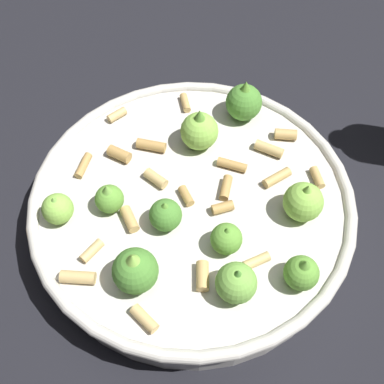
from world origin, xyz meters
The scene contains 2 objects.
ground_plane centered at (0.00, 0.00, 0.00)m, with size 2.40×2.40×0.00m, color black.
cooking_pan centered at (0.00, 0.00, 0.03)m, with size 0.35×0.35×0.10m.
Camera 1 is at (-0.27, 0.07, 0.47)m, focal length 44.37 mm.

